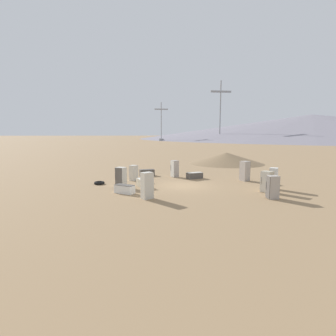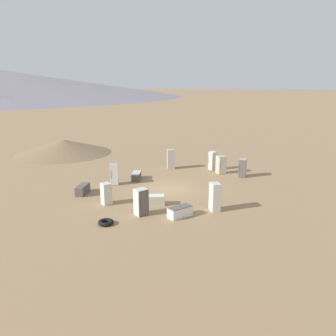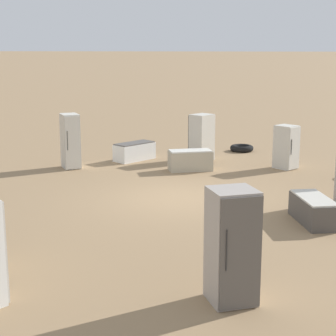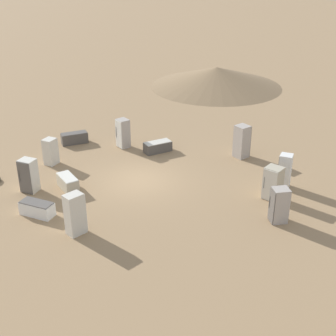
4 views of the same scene
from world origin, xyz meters
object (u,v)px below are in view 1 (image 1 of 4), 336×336
object	(u,v)px
discarded_fridge_5	(143,183)
discarded_fridge_4	(125,189)
discarded_fridge_7	(147,186)
discarded_fridge_0	(195,176)
discarded_fridge_6	(121,177)
discarded_fridge_3	(273,187)
scrap_tire	(99,183)
power_pylon_0	(220,123)
discarded_fridge_9	(245,171)
discarded_fridge_11	(273,178)
power_pylon_1	(161,129)
discarded_fridge_1	(175,169)
discarded_fridge_10	(147,173)
discarded_fridge_8	(267,182)
discarded_fridge_2	(134,173)

from	to	relation	value
discarded_fridge_5	discarded_fridge_4	bearing A→B (deg)	37.32
discarded_fridge_5	discarded_fridge_7	bearing A→B (deg)	73.18
discarded_fridge_0	discarded_fridge_6	bearing A→B (deg)	99.52
discarded_fridge_3	scrap_tire	distance (m)	14.59
power_pylon_0	discarded_fridge_9	size ratio (longest dim) A/B	18.20
power_pylon_0	discarded_fridge_7	bearing A→B (deg)	70.56
discarded_fridge_11	power_pylon_1	bearing A→B (deg)	33.39
discarded_fridge_3	discarded_fridge_4	bearing A→B (deg)	77.43
discarded_fridge_0	discarded_fridge_1	distance (m)	2.29
discarded_fridge_10	discarded_fridge_4	bearing A→B (deg)	-24.01
discarded_fridge_3	discarded_fridge_5	world-z (taller)	discarded_fridge_3
power_pylon_1	discarded_fridge_4	world-z (taller)	power_pylon_1
discarded_fridge_7	power_pylon_0	bearing A→B (deg)	128.72
discarded_fridge_4	discarded_fridge_11	distance (m)	12.12
discarded_fridge_0	discarded_fridge_10	size ratio (longest dim) A/B	1.04
discarded_fridge_4	discarded_fridge_3	bearing A→B (deg)	-69.59
power_pylon_0	discarded_fridge_8	size ratio (longest dim) A/B	21.05
power_pylon_1	discarded_fridge_10	world-z (taller)	power_pylon_1
discarded_fridge_8	discarded_fridge_10	world-z (taller)	discarded_fridge_8
discarded_fridge_0	discarded_fridge_9	distance (m)	4.93
power_pylon_1	discarded_fridge_7	size ratio (longest dim) A/B	12.17
discarded_fridge_9	scrap_tire	xyz separation A→B (m)	(13.78, 0.24, -0.83)
discarded_fridge_7	scrap_tire	distance (m)	7.14
power_pylon_1	scrap_tire	distance (m)	135.79
discarded_fridge_2	discarded_fridge_9	distance (m)	10.80
power_pylon_0	discarded_fridge_10	distance (m)	132.32
scrap_tire	discarded_fridge_9	bearing A→B (deg)	-179.01
discarded_fridge_2	scrap_tire	world-z (taller)	discarded_fridge_2
power_pylon_0	discarded_fridge_8	bearing A→B (deg)	74.09
discarded_fridge_0	discarded_fridge_6	size ratio (longest dim) A/B	1.02
discarded_fridge_9	discarded_fridge_4	bearing A→B (deg)	-94.92
discarded_fridge_0	discarded_fridge_11	xyz separation A→B (m)	(-5.37, 5.69, 0.57)
discarded_fridge_7	scrap_tire	bearing A→B (deg)	-176.05
discarded_fridge_9	discarded_fridge_5	bearing A→B (deg)	-104.25
discarded_fridge_1	discarded_fridge_3	size ratio (longest dim) A/B	1.08
discarded_fridge_1	discarded_fridge_11	world-z (taller)	discarded_fridge_11
discarded_fridge_11	discarded_fridge_7	bearing A→B (deg)	135.52
discarded_fridge_3	discarded_fridge_8	world-z (taller)	discarded_fridge_8
discarded_fridge_0	power_pylon_1	bearing A→B (deg)	-19.37
power_pylon_1	scrap_tire	size ratio (longest dim) A/B	24.35
power_pylon_1	discarded_fridge_5	bearing A→B (deg)	84.42
discarded_fridge_0	discarded_fridge_9	bearing A→B (deg)	-126.64
power_pylon_1	discarded_fridge_7	world-z (taller)	power_pylon_1
discarded_fridge_2	discarded_fridge_10	world-z (taller)	discarded_fridge_2
discarded_fridge_6	power_pylon_1	bearing A→B (deg)	-61.33
power_pylon_0	power_pylon_1	bearing A→B (deg)	-11.39
discarded_fridge_2	discarded_fridge_6	distance (m)	3.20
discarded_fridge_2	discarded_fridge_7	xyz separation A→B (m)	(-1.08, 7.35, 0.19)
discarded_fridge_7	discarded_fridge_8	distance (m)	9.41
power_pylon_1	discarded_fridge_2	world-z (taller)	power_pylon_1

